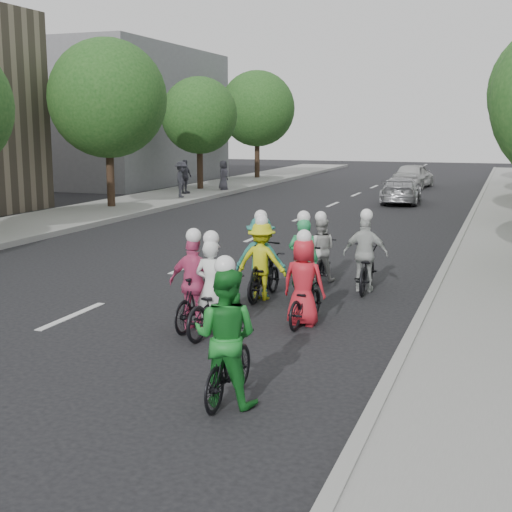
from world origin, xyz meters
The scene contains 22 objects.
ground centered at (0.00, 0.00, 0.00)m, with size 120.00×120.00×0.00m, color black.
sidewalk_left centered at (-8.00, 10.00, 0.07)m, with size 4.00×80.00×0.15m, color gray.
curb_left centered at (-6.05, 10.00, 0.09)m, with size 0.18×80.00×0.18m, color #999993.
curb_right centered at (6.05, 10.00, 0.09)m, with size 0.18×80.00×0.18m, color #999993.
bldg_sw centered at (-16.00, 28.00, 4.00)m, with size 10.00×14.00×8.00m, color slate.
tree_l_3 centered at (-8.20, 15.00, 4.52)m, with size 4.80×4.80×6.93m.
tree_l_4 centered at (-8.20, 24.00, 3.96)m, with size 4.00×4.00×5.97m.
tree_l_5 centered at (-8.20, 33.00, 4.52)m, with size 4.80×4.80×6.93m.
cyclist_0 centered at (2.87, -0.14, 0.57)m, with size 0.81×1.85×1.75m.
cyclist_1 centered at (4.21, -2.85, 0.72)m, with size 0.85×1.54×1.88m.
cyclist_2 centered at (2.83, 2.45, 0.62)m, with size 1.02×1.68×1.70m.
cyclist_3 centered at (2.47, 0.02, 0.64)m, with size 0.96×1.57×1.75m.
cyclist_4 centered at (4.13, 0.93, 0.58)m, with size 0.78×1.58×1.68m.
cyclist_5 centered at (3.62, 2.68, 0.63)m, with size 0.64×1.81×1.80m.
cyclist_6 centered at (3.48, 4.54, 0.55)m, with size 0.81×1.73×1.57m.
cyclist_7 centered at (2.74, 2.63, 0.69)m, with size 1.10×1.91×1.78m.
cyclist_8 centered at (4.63, 3.85, 0.60)m, with size 0.96×1.81×1.74m.
follow_car_lead centered at (2.75, 21.55, 0.59)m, with size 1.66×4.08×1.19m, color #A7A8AC.
follow_car_trail centered at (2.19, 29.99, 0.69)m, with size 1.64×4.07×1.39m, color silver.
spectator_0 centered at (-7.05, 19.32, 0.99)m, with size 1.08×0.62×1.67m, color #4A4955.
spectator_1 centered at (-7.72, 21.08, 0.98)m, with size 0.97×0.41×1.66m, color #4A4854.
spectator_2 centered at (-6.74, 23.67, 0.91)m, with size 0.75×0.49×1.53m, color #474551.
Camera 1 is at (7.41, -10.70, 3.41)m, focal length 50.00 mm.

